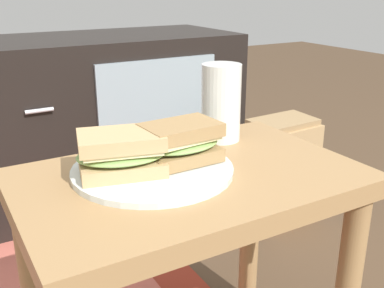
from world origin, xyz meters
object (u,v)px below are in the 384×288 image
plate (153,170)px  sandwich_back (181,143)px  paper_bag (280,170)px  tv_cabinet (103,117)px  sandwich_front (121,153)px  beer_glass (221,104)px

plate → sandwich_back: (0.05, -0.00, 0.04)m
plate → paper_bag: 0.83m
plate → sandwich_back: sandwich_back is taller
tv_cabinet → sandwich_back: tv_cabinet is taller
plate → sandwich_front: sandwich_front is taller
plate → sandwich_front: 0.06m
sandwich_back → beer_glass: bearing=32.6°
sandwich_front → paper_bag: (0.70, 0.42, -0.33)m
sandwich_back → tv_cabinet: bearing=78.9°
tv_cabinet → paper_bag: size_ratio=2.76×
plate → paper_bag: size_ratio=0.77×
tv_cabinet → paper_bag: tv_cabinet is taller
tv_cabinet → sandwich_front: 0.98m
plate → sandwich_back: size_ratio=1.94×
paper_bag → sandwich_front: bearing=-149.3°
sandwich_front → sandwich_back: 0.10m
plate → sandwich_front: size_ratio=1.66×
sandwich_front → beer_glass: (0.24, 0.08, 0.03)m
plate → sandwich_back: 0.06m
sandwich_front → paper_bag: 0.88m
beer_glass → paper_bag: bearing=36.0°
beer_glass → paper_bag: (0.46, 0.34, -0.36)m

